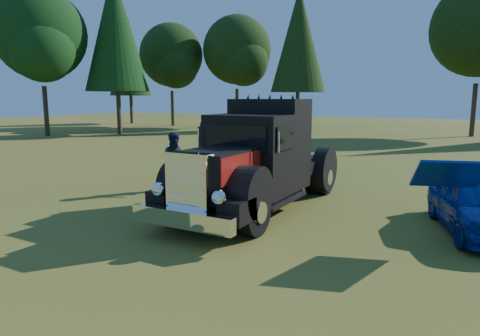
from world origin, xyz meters
The scene contains 7 objects.
ground centered at (0.00, 0.00, 0.00)m, with size 120.00×120.00×0.00m, color #354F17.
treeline centered at (-2.48, 27.26, 7.78)m, with size 72.10×24.04×13.84m.
diamond_t_truck centered at (-0.65, 1.69, 1.28)m, with size 3.27×7.16×3.00m.
hotrod_coupe centered at (4.69, 2.28, 0.66)m, with size 2.65×4.31×1.89m.
spectator_near centered at (-2.04, 1.79, 0.91)m, with size 0.66×0.44×1.82m, color #1B2241.
spectator_far centered at (-3.99, 2.50, 0.97)m, with size 0.94×0.73×1.94m, color #1F2F49.
distant_teal_car centered at (-11.50, 23.71, 0.58)m, with size 1.23×3.54×1.17m, color #0A343C.
Camera 1 is at (4.63, -8.51, 3.03)m, focal length 32.00 mm.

